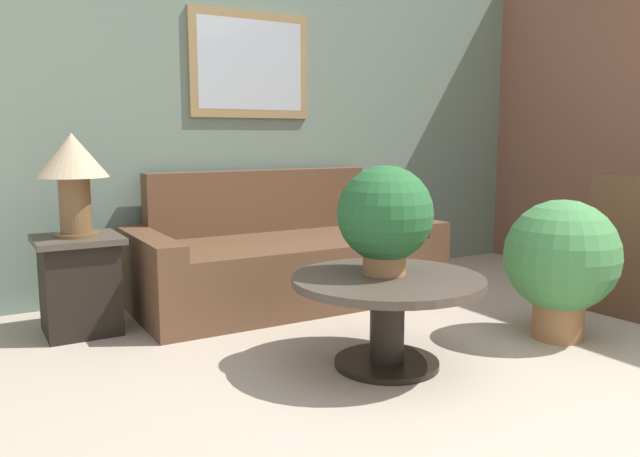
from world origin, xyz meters
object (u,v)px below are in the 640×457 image
object	(u,v)px
table_lamp	(73,167)
potted_plant_floor	(561,260)
side_table	(80,284)
coffee_table	(387,301)
couch_main	(283,260)
potted_plant_on_table	(385,216)

from	to	relation	value
table_lamp	potted_plant_floor	bearing A→B (deg)	-32.58
side_table	coffee_table	bearing A→B (deg)	-47.73
table_lamp	potted_plant_floor	distance (m)	2.79
couch_main	potted_plant_on_table	bearing A→B (deg)	-95.11
coffee_table	potted_plant_on_table	bearing A→B (deg)	70.74
potted_plant_on_table	table_lamp	bearing A→B (deg)	134.03
side_table	potted_plant_floor	world-z (taller)	potted_plant_floor
side_table	potted_plant_on_table	bearing A→B (deg)	-45.97
couch_main	table_lamp	size ratio (longest dim) A/B	3.52
couch_main	side_table	bearing A→B (deg)	-176.99
side_table	potted_plant_floor	size ratio (longest dim) A/B	0.72
table_lamp	potted_plant_on_table	world-z (taller)	table_lamp
coffee_table	side_table	distance (m)	1.81
couch_main	coffee_table	distance (m)	1.42
side_table	potted_plant_on_table	distance (m)	1.84
couch_main	potted_plant_floor	world-z (taller)	couch_main
couch_main	side_table	xyz separation A→B (m)	(-1.36, -0.07, 0.01)
side_table	table_lamp	distance (m)	0.67
side_table	potted_plant_floor	distance (m)	2.74
coffee_table	potted_plant_on_table	distance (m)	0.42
potted_plant_floor	table_lamp	bearing A→B (deg)	147.42
couch_main	potted_plant_on_table	size ratio (longest dim) A/B	3.83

